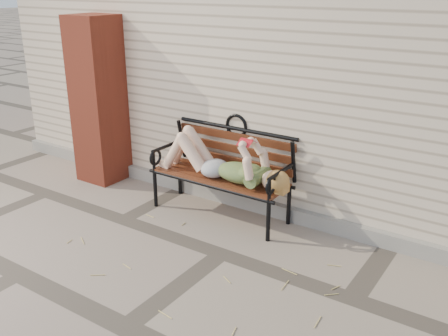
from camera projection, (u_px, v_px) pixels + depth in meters
The scene contains 7 objects.
ground at pixel (222, 254), 4.60m from camera, with size 80.00×80.00×0.00m, color gray.
house_wall at pixel (352, 52), 6.40m from camera, with size 8.00×4.00×3.00m, color beige.
foundation_strip at pixel (272, 209), 5.32m from camera, with size 8.00×0.10×0.15m, color gray.
brick_pillar at pixel (99, 101), 6.02m from camera, with size 0.50×0.50×2.00m, color #9D3723.
garden_bench at pixel (225, 161), 5.24m from camera, with size 1.61×0.64×1.04m.
reading_woman at pixel (219, 161), 5.12m from camera, with size 1.52×0.35×0.48m.
straw_scatter at pixel (169, 258), 4.52m from camera, with size 2.93×1.75×0.01m.
Camera 1 is at (2.25, -3.33, 2.37)m, focal length 40.00 mm.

